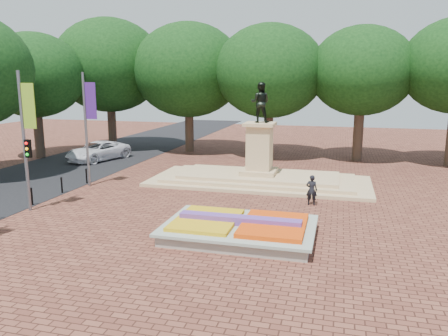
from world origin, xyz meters
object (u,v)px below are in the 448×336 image
monument (259,169)px  pedestrian (312,190)px  flower_bed (240,228)px  van (98,151)px

monument → pedestrian: bearing=-49.9°
flower_bed → monument: bearing=95.9°
flower_bed → van: van is taller
pedestrian → flower_bed: bearing=69.4°
monument → pedestrian: 5.61m
flower_bed → van: 21.14m
monument → van: monument is taller
van → flower_bed: bearing=-27.0°
flower_bed → monument: 10.07m
flower_bed → pedestrian: size_ratio=3.86×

